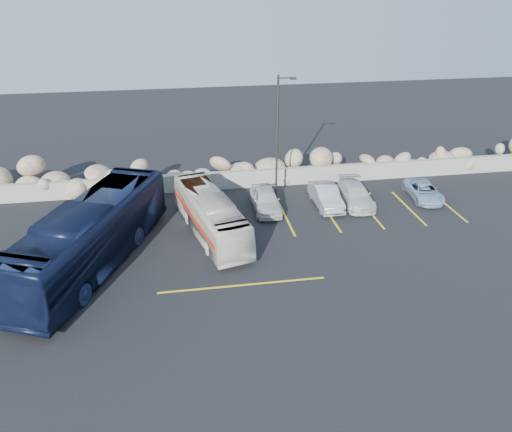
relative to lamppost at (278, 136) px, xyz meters
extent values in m
plane|color=black|center=(-2.56, -9.50, -4.30)|extent=(90.00, 90.00, 0.00)
cube|color=gray|center=(-2.56, 2.50, -3.70)|extent=(60.00, 0.40, 1.20)
cube|color=yellow|center=(-5.06, -2.50, -4.29)|extent=(0.12, 5.00, 0.01)
cube|color=yellow|center=(0.04, -2.50, -4.29)|extent=(0.12, 5.00, 0.01)
cube|color=yellow|center=(2.74, -2.50, -4.29)|extent=(0.12, 5.00, 0.01)
cube|color=yellow|center=(5.34, -2.50, -4.29)|extent=(0.12, 5.00, 0.01)
cube|color=yellow|center=(7.94, -2.50, -4.29)|extent=(0.12, 5.00, 0.01)
cube|color=yellow|center=(10.54, -2.50, -4.29)|extent=(0.12, 5.00, 0.01)
cube|color=yellow|center=(-3.56, -9.30, -4.29)|extent=(8.00, 0.12, 0.01)
cylinder|color=#2F2D2A|center=(-0.06, 0.00, -0.30)|extent=(0.14, 0.14, 8.00)
cylinder|color=#2F2D2A|center=(0.39, 0.00, 3.50)|extent=(0.90, 0.08, 0.08)
cube|color=#2F2D2A|center=(0.84, 0.00, 3.45)|extent=(0.35, 0.18, 0.12)
imported|color=beige|center=(-4.59, -3.83, -3.11)|extent=(3.92, 8.76, 2.38)
imported|color=black|center=(-10.67, -6.22, -2.62)|extent=(7.26, 12.22, 3.36)
imported|color=silver|center=(-0.97, -1.28, -3.61)|extent=(1.63, 4.01, 1.36)
imported|color=#ADADB2|center=(2.88, -1.35, -3.64)|extent=(1.42, 3.98, 1.31)
imported|color=silver|center=(4.84, -1.30, -3.68)|extent=(1.96, 4.34, 1.23)
imported|color=#85A4BD|center=(9.50, -1.31, -3.77)|extent=(2.06, 3.89, 1.04)
camera|label=1|loc=(-6.14, -28.91, 9.17)|focal=35.00mm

